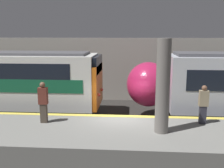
% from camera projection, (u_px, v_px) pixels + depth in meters
% --- Properties ---
extents(ground_plane, '(120.00, 120.00, 0.00)m').
position_uv_depth(ground_plane, '(121.00, 135.00, 12.58)').
color(ground_plane, '#282623').
extents(platform, '(40.00, 3.78, 1.02)m').
position_uv_depth(platform, '(120.00, 141.00, 10.64)').
color(platform, slate).
rests_on(platform, ground).
extents(station_rear_barrier, '(50.00, 0.15, 4.49)m').
position_uv_depth(station_rear_barrier, '(125.00, 70.00, 18.82)').
color(station_rear_barrier, '#9E998E').
rests_on(station_rear_barrier, ground).
extents(support_pillar_near, '(0.53, 0.53, 3.64)m').
position_uv_depth(support_pillar_near, '(163.00, 87.00, 9.95)').
color(support_pillar_near, slate).
rests_on(support_pillar_near, platform).
extents(person_waiting, '(0.38, 0.24, 1.67)m').
position_uv_depth(person_waiting, '(203.00, 104.00, 11.11)').
color(person_waiting, '#2D2D38').
rests_on(person_waiting, platform).
extents(person_walking, '(0.38, 0.24, 1.79)m').
position_uv_depth(person_walking, '(43.00, 101.00, 11.21)').
color(person_walking, '#473D33').
rests_on(person_walking, platform).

